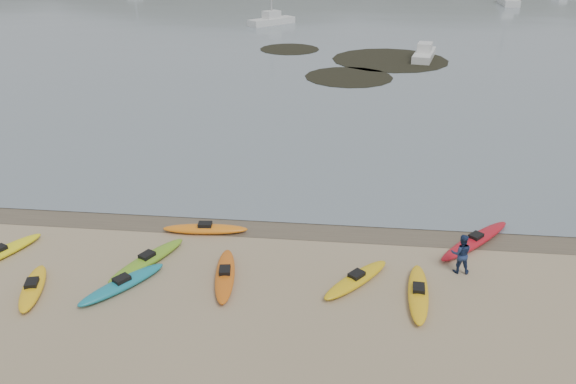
# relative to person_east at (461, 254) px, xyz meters

# --- Properties ---
(ground) EXTENTS (600.00, 600.00, 0.00)m
(ground) POSITION_rel_person_east_xyz_m (-6.72, 3.07, -0.78)
(ground) COLOR tan
(ground) RESTS_ON ground
(wet_sand) EXTENTS (60.00, 60.00, 0.00)m
(wet_sand) POSITION_rel_person_east_xyz_m (-6.72, 2.77, -0.77)
(wet_sand) COLOR brown
(wet_sand) RESTS_ON ground
(kayaks) EXTENTS (21.49, 8.53, 0.34)m
(kayaks) POSITION_rel_person_east_xyz_m (-8.42, -0.67, -0.61)
(kayaks) COLOR yellow
(kayaks) RESTS_ON ground
(person_east) EXTENTS (0.78, 0.62, 1.55)m
(person_east) POSITION_rel_person_east_xyz_m (0.00, 0.00, 0.00)
(person_east) COLOR navy
(person_east) RESTS_ON ground
(kelp_mats) EXTENTS (18.95, 18.52, 0.04)m
(kelp_mats) POSITION_rel_person_east_xyz_m (-3.29, 36.01, -0.75)
(kelp_mats) COLOR black
(kelp_mats) RESTS_ON water
(far_hills) EXTENTS (550.00, 135.00, 80.00)m
(far_hills) POSITION_rel_person_east_xyz_m (32.66, 197.04, -16.71)
(far_hills) COLOR #384235
(far_hills) RESTS_ON ground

